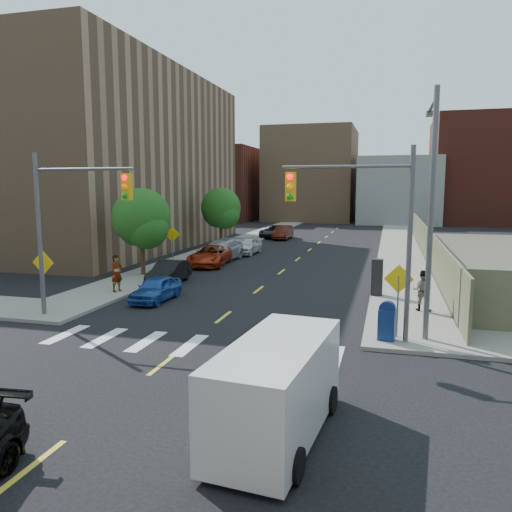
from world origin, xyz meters
The scene contains 29 objects.
ground centered at (0.00, 0.00, 0.00)m, with size 160.00×160.00×0.00m, color black.
sidewalk_nw centered at (-7.75, 41.50, 0.07)m, with size 3.50×73.00×0.15m, color gray.
sidewalk_ne centered at (7.75, 41.50, 0.07)m, with size 3.50×73.00×0.15m, color gray.
fence_north centered at (9.60, 28.00, 1.25)m, with size 0.12×44.00×2.50m, color #666949.
building_nw centered at (-22.00, 30.00, 8.00)m, with size 22.00×30.00×16.00m, color #8C6B4C.
bg_bldg_west centered at (-22.00, 70.00, 6.00)m, with size 14.00×18.00×12.00m, color #592319.
bg_bldg_midwest centered at (-6.00, 72.00, 7.50)m, with size 14.00×16.00×15.00m, color #8C6B4C.
bg_bldg_center centered at (8.00, 70.00, 5.00)m, with size 12.00×16.00×10.00m, color gray.
bg_bldg_east centered at (22.00, 72.00, 8.00)m, with size 18.00×18.00×16.00m, color #592319.
signal_nw centered at (-5.98, 6.00, 4.53)m, with size 4.59×0.30×7.00m.
signal_ne centered at (5.98, 6.00, 4.53)m, with size 4.59×0.30×7.00m.
streetlight_ne centered at (8.20, 6.90, 5.22)m, with size 0.25×3.70×9.00m.
warn_sign_nw centered at (-7.80, 6.50, 1.99)m, with size 1.06×0.06×2.83m.
warn_sign_ne centered at (7.20, 6.50, 1.99)m, with size 1.06×0.06×2.83m.
warn_sign_midwest centered at (-7.80, 20.00, 1.99)m, with size 1.06×0.06×2.83m.
tree_west_near centered at (-8.00, 16.05, 3.48)m, with size 3.66×3.64×5.52m.
tree_west_far centered at (-8.00, 31.05, 3.48)m, with size 3.66×3.64×5.52m.
parked_car_blue centered at (-4.20, 10.09, 0.61)m, with size 1.45×3.60×1.23m, color #1B4699.
parked_car_black centered at (-5.48, 14.34, 0.66)m, with size 1.40×4.01×1.32m, color black.
parked_car_red centered at (-5.50, 21.25, 0.71)m, with size 2.35×5.09×1.41m, color #A92A10.
parked_car_silver centered at (-5.50, 23.64, 0.79)m, with size 2.22×5.46×1.59m, color #93969A.
parked_car_white centered at (-4.63, 27.84, 0.71)m, with size 1.69×4.19×1.43m, color silver.
parked_car_maroon centered at (-4.20, 40.26, 0.74)m, with size 1.58×4.52×1.49m, color #46160E.
parked_car_grey centered at (-5.50, 41.68, 0.69)m, with size 2.29×4.97×1.38m, color black.
cargo_van centered at (4.51, -1.37, 1.16)m, with size 2.38×4.97×2.20m.
mailbox centered at (6.84, 6.00, 0.84)m, with size 0.64×0.53×1.43m.
payphone centered at (6.30, 13.57, 1.07)m, with size 0.55×0.45×1.85m, color black.
pedestrian_west centered at (-6.87, 10.97, 1.12)m, with size 0.71×0.46×1.94m, color gray.
pedestrian_east centered at (8.32, 10.83, 1.06)m, with size 0.88×0.69×1.81m, color gray.
Camera 1 is at (6.80, -11.92, 5.60)m, focal length 35.00 mm.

